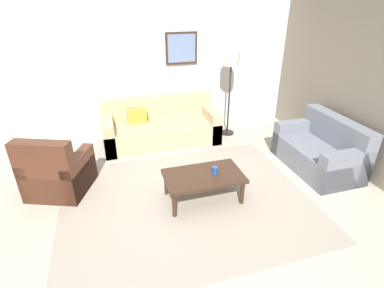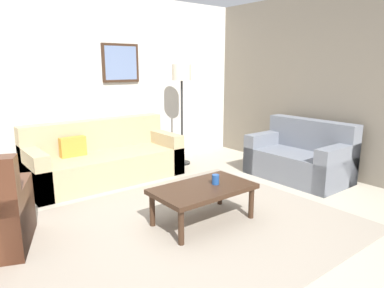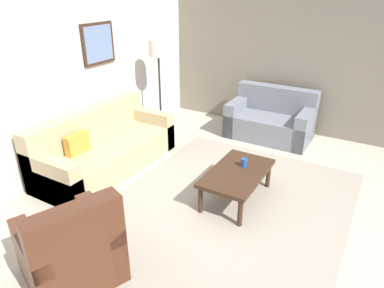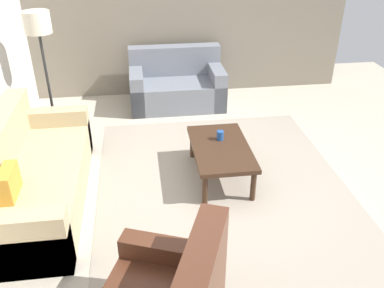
{
  "view_description": "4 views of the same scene",
  "coord_description": "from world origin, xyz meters",
  "px_view_note": "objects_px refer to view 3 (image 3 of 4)",
  "views": [
    {
      "loc": [
        -0.89,
        -3.32,
        2.66
      ],
      "look_at": [
        0.15,
        0.2,
        0.81
      ],
      "focal_mm": 27.62,
      "sensor_mm": 36.0,
      "label": 1
    },
    {
      "loc": [
        -2.05,
        -2.75,
        1.69
      ],
      "look_at": [
        0.34,
        0.29,
        0.82
      ],
      "focal_mm": 32.65,
      "sensor_mm": 36.0,
      "label": 2
    },
    {
      "loc": [
        -3.31,
        -1.42,
        2.57
      ],
      "look_at": [
        0.03,
        0.52,
        0.76
      ],
      "focal_mm": 32.21,
      "sensor_mm": 36.0,
      "label": 3
    },
    {
      "loc": [
        -3.71,
        0.86,
        2.73
      ],
      "look_at": [
        0.01,
        0.36,
        0.61
      ],
      "focal_mm": 38.59,
      "sensor_mm": 36.0,
      "label": 4
    }
  ],
  "objects_px": {
    "couch_main": "(103,149)",
    "lamp_standing": "(159,58)",
    "armchair_leather": "(73,254)",
    "couch_loveseat": "(271,121)",
    "coffee_table": "(237,175)",
    "cup": "(244,163)",
    "framed_artwork": "(98,44)"
  },
  "relations": [
    {
      "from": "coffee_table",
      "to": "cup",
      "type": "height_order",
      "value": "cup"
    },
    {
      "from": "coffee_table",
      "to": "framed_artwork",
      "type": "bearing_deg",
      "value": 81.9
    },
    {
      "from": "armchair_leather",
      "to": "lamp_standing",
      "type": "distance_m",
      "value": 3.65
    },
    {
      "from": "couch_main",
      "to": "lamp_standing",
      "type": "height_order",
      "value": "lamp_standing"
    },
    {
      "from": "cup",
      "to": "lamp_standing",
      "type": "height_order",
      "value": "lamp_standing"
    },
    {
      "from": "couch_main",
      "to": "framed_artwork",
      "type": "distance_m",
      "value": 1.6
    },
    {
      "from": "couch_main",
      "to": "armchair_leather",
      "type": "xyz_separation_m",
      "value": [
        -1.8,
        -1.34,
        0.01
      ]
    },
    {
      "from": "couch_main",
      "to": "couch_loveseat",
      "type": "relative_size",
      "value": 1.53
    },
    {
      "from": "armchair_leather",
      "to": "couch_main",
      "type": "bearing_deg",
      "value": 36.71
    },
    {
      "from": "couch_main",
      "to": "lamp_standing",
      "type": "relative_size",
      "value": 1.3
    },
    {
      "from": "couch_loveseat",
      "to": "armchair_leather",
      "type": "distance_m",
      "value": 4.25
    },
    {
      "from": "armchair_leather",
      "to": "lamp_standing",
      "type": "xyz_separation_m",
      "value": [
        3.24,
        1.27,
        1.1
      ]
    },
    {
      "from": "cup",
      "to": "lamp_standing",
      "type": "distance_m",
      "value": 2.49
    },
    {
      "from": "lamp_standing",
      "to": "framed_artwork",
      "type": "bearing_deg",
      "value": 150.3
    },
    {
      "from": "coffee_table",
      "to": "framed_artwork",
      "type": "relative_size",
      "value": 1.73
    },
    {
      "from": "cup",
      "to": "framed_artwork",
      "type": "bearing_deg",
      "value": 85.52
    },
    {
      "from": "armchair_leather",
      "to": "framed_artwork",
      "type": "relative_size",
      "value": 1.64
    },
    {
      "from": "couch_loveseat",
      "to": "framed_artwork",
      "type": "relative_size",
      "value": 2.29
    },
    {
      "from": "couch_loveseat",
      "to": "coffee_table",
      "type": "bearing_deg",
      "value": -172.66
    },
    {
      "from": "cup",
      "to": "couch_main",
      "type": "bearing_deg",
      "value": 100.02
    },
    {
      "from": "lamp_standing",
      "to": "framed_artwork",
      "type": "xyz_separation_m",
      "value": [
        -0.86,
        0.49,
        0.32
      ]
    },
    {
      "from": "cup",
      "to": "lamp_standing",
      "type": "relative_size",
      "value": 0.06
    },
    {
      "from": "couch_main",
      "to": "cup",
      "type": "bearing_deg",
      "value": -79.98
    },
    {
      "from": "couch_main",
      "to": "armchair_leather",
      "type": "bearing_deg",
      "value": -143.29
    },
    {
      "from": "framed_artwork",
      "to": "coffee_table",
      "type": "bearing_deg",
      "value": -98.1
    },
    {
      "from": "framed_artwork",
      "to": "lamp_standing",
      "type": "bearing_deg",
      "value": -29.7
    },
    {
      "from": "couch_main",
      "to": "lamp_standing",
      "type": "bearing_deg",
      "value": -2.82
    },
    {
      "from": "coffee_table",
      "to": "couch_loveseat",
      "type": "bearing_deg",
      "value": 7.34
    },
    {
      "from": "couch_loveseat",
      "to": "lamp_standing",
      "type": "distance_m",
      "value": 2.29
    },
    {
      "from": "couch_main",
      "to": "couch_loveseat",
      "type": "height_order",
      "value": "same"
    },
    {
      "from": "cup",
      "to": "framed_artwork",
      "type": "height_order",
      "value": "framed_artwork"
    },
    {
      "from": "couch_loveseat",
      "to": "armchair_leather",
      "type": "xyz_separation_m",
      "value": [
        -4.22,
        0.47,
        0.01
      ]
    }
  ]
}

